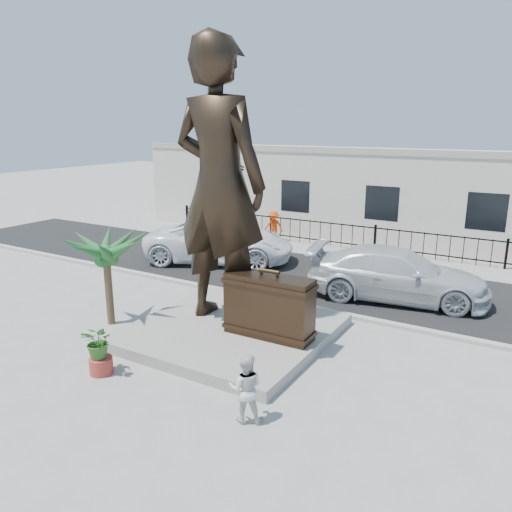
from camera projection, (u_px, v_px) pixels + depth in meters
The scene contains 16 objects.
ground at pixel (216, 361), 12.61m from camera, with size 100.00×100.00×0.00m, color #9E9991.
street at pixel (335, 279), 19.25m from camera, with size 40.00×7.00×0.01m, color black.
curb at pixel (295, 305), 16.33m from camera, with size 40.00×0.25×0.12m, color #A5A399.
far_sidewalk at pixel (369, 256), 22.57m from camera, with size 40.00×2.50×0.02m, color #9E9991.
plinth at pixel (232, 331), 14.06m from camera, with size 5.20×5.20×0.30m, color gray.
fence at pixel (375, 240), 23.09m from camera, with size 22.00×0.10×1.20m, color black.
building at pixel (402, 194), 26.16m from camera, with size 28.00×7.00×4.40m, color silver.
statue at pixel (219, 185), 13.65m from camera, with size 2.84×1.87×7.80m, color black.
suitcase at pixel (269, 306), 13.19m from camera, with size 2.38×0.76×1.68m, color black.
tourist at pixel (246, 388), 9.92m from camera, with size 0.70×0.55×1.45m, color silver.
car_white at pixel (220, 242), 21.48m from camera, with size 2.91×6.30×1.75m, color white.
car_silver at pixel (397, 274), 16.86m from camera, with size 2.43×5.97×1.73m, color silver.
worker at pixel (274, 226), 25.07m from camera, with size 1.01×0.58×1.56m, color #DE400B.
palm_tree at pixel (112, 323), 15.00m from camera, with size 1.80×1.80×3.20m, color #1E5424, non-canonical shape.
planter at pixel (101, 365), 11.97m from camera, with size 0.56×0.56×0.40m, color #A6362C.
shrub at pixel (99, 342), 11.81m from camera, with size 0.76×0.66×0.85m, color #2F5F1E.
Camera 1 is at (6.75, -9.36, 5.84)m, focal length 35.00 mm.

